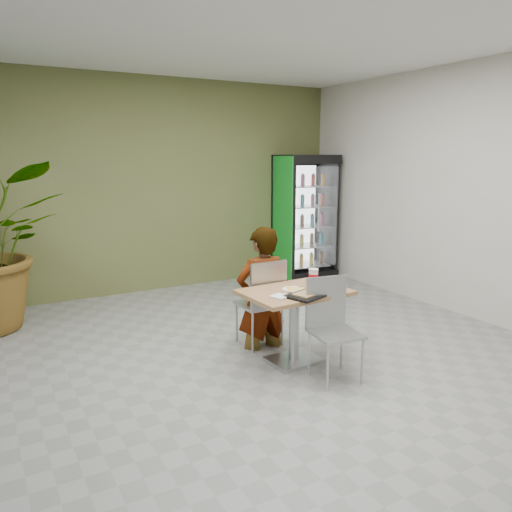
# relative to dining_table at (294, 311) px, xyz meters

# --- Properties ---
(ground) EXTENTS (7.00, 7.00, 0.00)m
(ground) POSITION_rel_dining_table_xyz_m (-0.22, -0.10, -0.54)
(ground) COLOR gray
(ground) RESTS_ON ground
(room_envelope) EXTENTS (6.00, 7.00, 3.20)m
(room_envelope) POSITION_rel_dining_table_xyz_m (-0.22, -0.10, 1.06)
(room_envelope) COLOR silver
(room_envelope) RESTS_ON ground
(dining_table) EXTENTS (1.04, 0.76, 0.75)m
(dining_table) POSITION_rel_dining_table_xyz_m (0.00, 0.00, 0.00)
(dining_table) COLOR #A47B46
(dining_table) RESTS_ON ground
(chair_far) EXTENTS (0.43, 0.43, 0.97)m
(chair_far) POSITION_rel_dining_table_xyz_m (-0.06, 0.50, 0.03)
(chair_far) COLOR #A9ABAE
(chair_far) RESTS_ON ground
(chair_near) EXTENTS (0.47, 0.48, 0.94)m
(chair_near) POSITION_rel_dining_table_xyz_m (0.12, -0.42, 0.02)
(chair_near) COLOR #A9ABAE
(chair_near) RESTS_ON ground
(seated_woman) EXTENTS (0.60, 0.39, 1.62)m
(seated_woman) POSITION_rel_dining_table_xyz_m (-0.06, 0.55, -0.03)
(seated_woman) COLOR black
(seated_woman) RESTS_ON ground
(pizza_plate) EXTENTS (0.29, 0.23, 0.03)m
(pizza_plate) POSITION_rel_dining_table_xyz_m (-0.00, 0.02, 0.23)
(pizza_plate) COLOR silver
(pizza_plate) RESTS_ON dining_table
(soda_cup) EXTENTS (0.10, 0.10, 0.18)m
(soda_cup) POSITION_rel_dining_table_xyz_m (0.26, 0.05, 0.30)
(soda_cup) COLOR silver
(soda_cup) RESTS_ON dining_table
(napkin_stack) EXTENTS (0.18, 0.18, 0.02)m
(napkin_stack) POSITION_rel_dining_table_xyz_m (-0.26, -0.14, 0.22)
(napkin_stack) COLOR silver
(napkin_stack) RESTS_ON dining_table
(cafeteria_tray) EXTENTS (0.46, 0.39, 0.02)m
(cafeteria_tray) POSITION_rel_dining_table_xyz_m (-0.02, -0.24, 0.22)
(cafeteria_tray) COLOR black
(cafeteria_tray) RESTS_ON dining_table
(beverage_fridge) EXTENTS (1.01, 0.81, 2.07)m
(beverage_fridge) POSITION_rel_dining_table_xyz_m (2.24, 3.02, 0.50)
(beverage_fridge) COLOR black
(beverage_fridge) RESTS_ON ground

